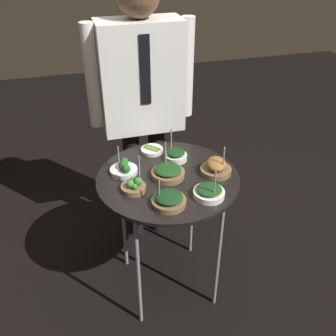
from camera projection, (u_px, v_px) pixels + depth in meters
ground_plane at (168, 281)px, 2.26m from camera, size 8.00×8.00×0.00m
serving_cart at (168, 185)px, 1.87m from camera, size 0.71×0.71×0.77m
bowl_asparagus_near_rim at (152, 150)px, 2.03m from camera, size 0.12×0.12×0.03m
bowl_broccoli_front_left at (124, 169)px, 1.85m from camera, size 0.14×0.14×0.13m
bowl_spinach_mid_left at (168, 172)px, 1.83m from camera, size 0.16×0.16×0.17m
bowl_spinach_far_rim at (169, 200)px, 1.64m from camera, size 0.15×0.15×0.14m
bowl_roast_mid_right at (216, 167)px, 1.85m from camera, size 0.15×0.15×0.17m
bowl_broccoli_back_right at (134, 186)px, 1.73m from camera, size 0.12×0.12×0.18m
bowl_spinach_center at (176, 155)px, 1.96m from camera, size 0.12×0.12×0.17m
bowl_spinach_front_center at (209, 192)px, 1.69m from camera, size 0.14×0.14×0.16m
waiter_figure at (142, 90)px, 2.09m from camera, size 0.60×0.23×1.63m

